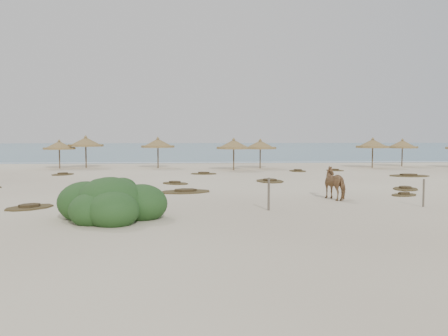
{
  "coord_description": "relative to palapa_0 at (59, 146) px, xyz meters",
  "views": [
    {
      "loc": [
        -1.35,
        -23.85,
        2.94
      ],
      "look_at": [
        0.42,
        5.0,
        0.92
      ],
      "focal_mm": 40.0,
      "sensor_mm": 36.0,
      "label": 1
    }
  ],
  "objects": [
    {
      "name": "ground",
      "position": [
        12.52,
        -18.47,
        -1.9
      ],
      "size": [
        160.0,
        160.0,
        0.0
      ],
      "primitive_type": "plane",
      "color": "beige",
      "rests_on": "ground"
    },
    {
      "name": "ocean",
      "position": [
        12.52,
        56.53,
        -1.9
      ],
      "size": [
        200.0,
        100.0,
        0.01
      ],
      "primitive_type": "cube",
      "color": "#2C6385",
      "rests_on": "ground"
    },
    {
      "name": "foam_line",
      "position": [
        12.52,
        7.53,
        -1.9
      ],
      "size": [
        70.0,
        0.6,
        0.01
      ],
      "primitive_type": "cube",
      "color": "white",
      "rests_on": "ground"
    },
    {
      "name": "palapa_0",
      "position": [
        0.0,
        0.0,
        0.0
      ],
      "size": [
        2.64,
        2.64,
        2.45
      ],
      "rotation": [
        0.0,
        0.0,
        -0.01
      ],
      "color": "brown",
      "rests_on": "ground"
    },
    {
      "name": "palapa_1",
      "position": [
        2.04,
        0.65,
        0.26
      ],
      "size": [
        3.71,
        3.71,
        2.79
      ],
      "rotation": [
        0.0,
        0.0,
        0.29
      ],
      "color": "brown",
      "rests_on": "ground"
    },
    {
      "name": "palapa_2",
      "position": [
        8.17,
        0.08,
        0.16
      ],
      "size": [
        3.76,
        3.76,
        2.66
      ],
      "rotation": [
        0.0,
        0.0,
        -0.42
      ],
      "color": "brown",
      "rests_on": "ground"
    },
    {
      "name": "palapa_3",
      "position": [
        16.76,
        -0.87,
        0.04
      ],
      "size": [
        3.47,
        3.47,
        2.51
      ],
      "rotation": [
        0.0,
        0.0,
        -0.37
      ],
      "color": "brown",
      "rests_on": "ground"
    },
    {
      "name": "palapa_4",
      "position": [
        14.38,
        -2.75,
        0.12
      ],
      "size": [
        3.6,
        3.6,
        2.6
      ],
      "rotation": [
        0.0,
        0.0,
        0.37
      ],
      "color": "brown",
      "rests_on": "ground"
    },
    {
      "name": "palapa_5",
      "position": [
        26.37,
        -0.84,
        0.13
      ],
      "size": [
        3.66,
        3.66,
        2.62
      ],
      "rotation": [
        0.0,
        0.0,
        0.4
      ],
      "color": "brown",
      "rests_on": "ground"
    },
    {
      "name": "palapa_6",
      "position": [
        29.65,
        0.77,
        0.04
      ],
      "size": [
        3.4,
        3.4,
        2.51
      ],
      "rotation": [
        0.0,
        0.0,
        -0.33
      ],
      "color": "brown",
      "rests_on": "ground"
    },
    {
      "name": "horse",
      "position": [
        17.53,
        -20.62,
        -1.18
      ],
      "size": [
        1.29,
        1.88,
        1.45
      ],
      "primitive_type": "imported",
      "rotation": [
        0.0,
        0.0,
        3.47
      ],
      "color": "#936542",
      "rests_on": "ground"
    },
    {
      "name": "fence_post_near",
      "position": [
        14.04,
        -23.56,
        -1.28
      ],
      "size": [
        0.1,
        0.1,
        1.25
      ],
      "primitive_type": "cylinder",
      "rotation": [
        0.0,
        0.0,
        0.02
      ],
      "color": "brown",
      "rests_on": "ground"
    },
    {
      "name": "fence_post_far",
      "position": [
        20.36,
        -23.04,
        -1.34
      ],
      "size": [
        0.1,
        0.1,
        1.12
      ],
      "primitive_type": "cylinder",
      "rotation": [
        0.0,
        0.0,
        0.2
      ],
      "color": "brown",
      "rests_on": "ground"
    },
    {
      "name": "bush",
      "position": [
        8.36,
        -25.33,
        -1.35
      ],
      "size": [
        3.79,
        3.34,
        1.7
      ],
      "rotation": [
        0.0,
        0.0,
        0.4
      ],
      "color": "#2A4F22",
      "rests_on": "ground"
    },
    {
      "name": "scrub_1",
      "position": [
        6.92,
        -14.87,
        -1.85
      ],
      "size": [
        2.95,
        2.33,
        0.16
      ],
      "rotation": [
        0.0,
        0.0,
        0.28
      ],
      "color": "#4E4022",
      "rests_on": "ground"
    },
    {
      "name": "scrub_2",
      "position": [
        10.1,
        -13.34,
        -1.85
      ],
      "size": [
        2.08,
        2.04,
        0.16
      ],
      "rotation": [
        0.0,
        0.0,
        2.4
      ],
      "color": "#4E4022",
      "rests_on": "ground"
    },
    {
      "name": "scrub_3",
      "position": [
        15.81,
        -12.29,
        -1.85
      ],
      "size": [
        1.92,
        2.66,
        0.16
      ],
      "rotation": [
        0.0,
        0.0,
        1.7
      ],
      "color": "#4E4022",
      "rests_on": "ground"
    },
    {
      "name": "scrub_4",
      "position": [
        22.27,
        -16.96,
        -1.85
      ],
      "size": [
        1.82,
        2.23,
        0.16
      ],
      "rotation": [
        0.0,
        0.0,
        1.23
      ],
      "color": "#4E4022",
      "rests_on": "ground"
    },
    {
      "name": "scrub_5",
      "position": [
        25.92,
        -9.12,
        -1.85
      ],
      "size": [
        2.88,
        2.02,
        0.16
      ],
      "rotation": [
        0.0,
        0.0,
        3.05
      ],
      "color": "#4E4022",
      "rests_on": "ground"
    },
    {
      "name": "scrub_6",
      "position": [
        1.92,
        -6.5,
        -1.85
      ],
      "size": [
        1.92,
        2.29,
        0.16
      ],
      "rotation": [
        0.0,
        0.0,
        1.17
      ],
      "color": "#4E4022",
      "rests_on": "ground"
    },
    {
      "name": "scrub_7",
      "position": [
        19.21,
        -4.33,
        -1.85
      ],
      "size": [
        1.52,
        2.01,
        0.16
      ],
      "rotation": [
        0.0,
        0.0,
        1.78
      ],
      "color": "#4E4022",
      "rests_on": "ground"
    },
    {
      "name": "scrub_9",
      "position": [
        10.75,
        -17.51,
        -1.85
      ],
      "size": [
        2.99,
        2.37,
        0.16
      ],
      "rotation": [
        0.0,
        0.0,
        0.29
      ],
      "color": "#4E4022",
      "rests_on": "ground"
    },
    {
      "name": "scrub_10",
      "position": [
        22.26,
        -3.97,
        -1.85
      ],
      "size": [
        1.72,
        1.67,
        0.16
      ],
      "rotation": [
        0.0,
        0.0,
        2.43
      ],
      "color": "#4E4022",
      "rests_on": "ground"
    },
    {
      "name": "scrub_11",
      "position": [
        4.72,
        -22.45,
        -1.85
      ],
      "size": [
        2.29,
        2.41,
        0.16
      ],
      "rotation": [
        0.0,
        0.0,
        0.9
      ],
      "color": "#4E4022",
      "rests_on": "ground"
    },
    {
      "name": "scrub_12",
      "position": [
        21.12,
        -19.46,
        -1.85
      ],
      "size": [
        1.7,
        1.53,
        0.16
      ],
      "rotation": [
        0.0,
        0.0,
        0.54
      ],
      "color": "#4E4022",
      "rests_on": "ground"
    },
    {
      "name": "scrub_13",
      "position": [
        11.9,
        -6.53,
        -1.85
      ],
      "size": [
        1.99,
        1.41,
        0.16
      ],
      "rotation": [
        0.0,
        0.0,
        3.04
      ],
      "color": "#4E4022",
      "rests_on": "ground"
    }
  ]
}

